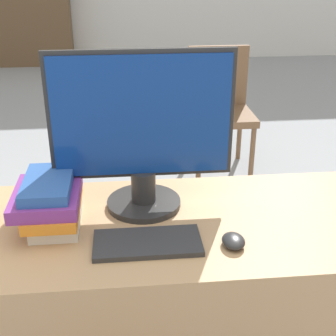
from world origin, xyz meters
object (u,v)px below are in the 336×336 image
object	(u,v)px
keyboard	(147,243)
book_stack	(51,202)
mouse	(233,241)
monitor	(142,132)
far_chair	(220,103)

from	to	relation	value
keyboard	book_stack	xyz separation A→B (m)	(-0.28, 0.15, 0.07)
mouse	book_stack	xyz separation A→B (m)	(-0.53, 0.17, 0.06)
mouse	book_stack	distance (m)	0.56
monitor	mouse	distance (m)	0.43
mouse	far_chair	world-z (taller)	far_chair
monitor	book_stack	size ratio (longest dim) A/B	2.15
mouse	far_chair	xyz separation A→B (m)	(0.40, 2.12, -0.25)
far_chair	keyboard	bearing A→B (deg)	-116.13
mouse	book_stack	world-z (taller)	book_stack
keyboard	far_chair	world-z (taller)	far_chair
keyboard	book_stack	world-z (taller)	book_stack
book_stack	far_chair	size ratio (longest dim) A/B	0.30
monitor	book_stack	bearing A→B (deg)	-162.99
keyboard	mouse	xyz separation A→B (m)	(0.25, -0.03, 0.01)
keyboard	far_chair	distance (m)	2.20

